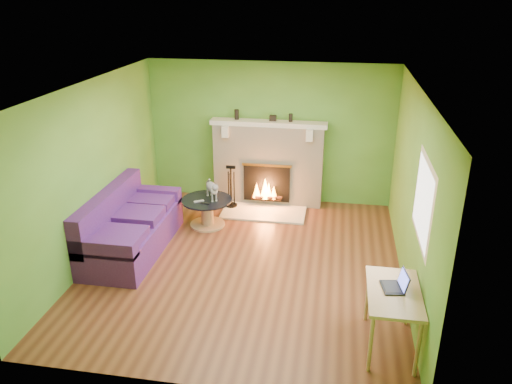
% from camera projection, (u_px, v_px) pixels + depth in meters
% --- Properties ---
extents(floor, '(5.00, 5.00, 0.00)m').
position_uv_depth(floor, '(245.00, 263.00, 7.40)').
color(floor, '#572A18').
rests_on(floor, ground).
extents(ceiling, '(5.00, 5.00, 0.00)m').
position_uv_depth(ceiling, '(244.00, 87.00, 6.41)').
color(ceiling, white).
rests_on(ceiling, wall_back).
extents(wall_back, '(5.00, 0.00, 5.00)m').
position_uv_depth(wall_back, '(270.00, 133.00, 9.18)').
color(wall_back, '#4A802A').
rests_on(wall_back, floor).
extents(wall_front, '(5.00, 0.00, 5.00)m').
position_uv_depth(wall_front, '(194.00, 278.00, 4.62)').
color(wall_front, '#4A802A').
rests_on(wall_front, floor).
extents(wall_left, '(0.00, 5.00, 5.00)m').
position_uv_depth(wall_left, '(93.00, 172.00, 7.25)').
color(wall_left, '#4A802A').
rests_on(wall_left, floor).
extents(wall_right, '(0.00, 5.00, 5.00)m').
position_uv_depth(wall_right, '(412.00, 192.00, 6.55)').
color(wall_right, '#4A802A').
rests_on(wall_right, floor).
extents(window_frame, '(0.00, 1.20, 1.20)m').
position_uv_depth(window_frame, '(424.00, 201.00, 5.64)').
color(window_frame, silver).
rests_on(window_frame, wall_right).
extents(window_pane, '(0.00, 1.06, 1.06)m').
position_uv_depth(window_pane, '(423.00, 201.00, 5.64)').
color(window_pane, white).
rests_on(window_pane, wall_right).
extents(fireplace, '(2.10, 0.46, 1.58)m').
position_uv_depth(fireplace, '(268.00, 164.00, 9.21)').
color(fireplace, beige).
rests_on(fireplace, floor).
extents(hearth, '(1.50, 0.75, 0.03)m').
position_uv_depth(hearth, '(264.00, 212.00, 9.03)').
color(hearth, beige).
rests_on(hearth, floor).
extents(mantel, '(2.10, 0.28, 0.08)m').
position_uv_depth(mantel, '(268.00, 123.00, 8.90)').
color(mantel, beige).
rests_on(mantel, fireplace).
extents(sofa, '(0.96, 2.12, 0.95)m').
position_uv_depth(sofa, '(128.00, 228.00, 7.67)').
color(sofa, '#471960').
rests_on(sofa, floor).
extents(coffee_table, '(0.85, 0.85, 0.48)m').
position_uv_depth(coffee_table, '(207.00, 210.00, 8.47)').
color(coffee_table, tan).
rests_on(coffee_table, floor).
extents(desk, '(0.58, 0.99, 0.73)m').
position_uv_depth(desk, '(393.00, 298.00, 5.46)').
color(desk, tan).
rests_on(desk, floor).
extents(cat, '(0.45, 0.57, 0.34)m').
position_uv_depth(cat, '(212.00, 189.00, 8.37)').
color(cat, slate).
rests_on(cat, coffee_table).
extents(remote_silver, '(0.17, 0.13, 0.02)m').
position_uv_depth(remote_silver, '(199.00, 201.00, 8.30)').
color(remote_silver, gray).
rests_on(remote_silver, coffee_table).
extents(remote_black, '(0.17, 0.07, 0.02)m').
position_uv_depth(remote_black, '(205.00, 203.00, 8.23)').
color(remote_black, black).
rests_on(remote_black, coffee_table).
extents(laptop, '(0.30, 0.33, 0.22)m').
position_uv_depth(laptop, '(393.00, 280.00, 5.43)').
color(laptop, black).
rests_on(laptop, desk).
extents(fire_tools, '(0.21, 0.21, 0.79)m').
position_uv_depth(fire_tools, '(231.00, 186.00, 9.11)').
color(fire_tools, black).
rests_on(fire_tools, hearth).
extents(mantel_vase_left, '(0.08, 0.08, 0.18)m').
position_uv_depth(mantel_vase_left, '(237.00, 114.00, 8.97)').
color(mantel_vase_left, black).
rests_on(mantel_vase_left, mantel).
extents(mantel_vase_right, '(0.07, 0.07, 0.14)m').
position_uv_depth(mantel_vase_right, '(291.00, 118.00, 8.83)').
color(mantel_vase_right, black).
rests_on(mantel_vase_right, mantel).
extents(mantel_box, '(0.12, 0.08, 0.10)m').
position_uv_depth(mantel_box, '(273.00, 118.00, 8.88)').
color(mantel_box, black).
rests_on(mantel_box, mantel).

